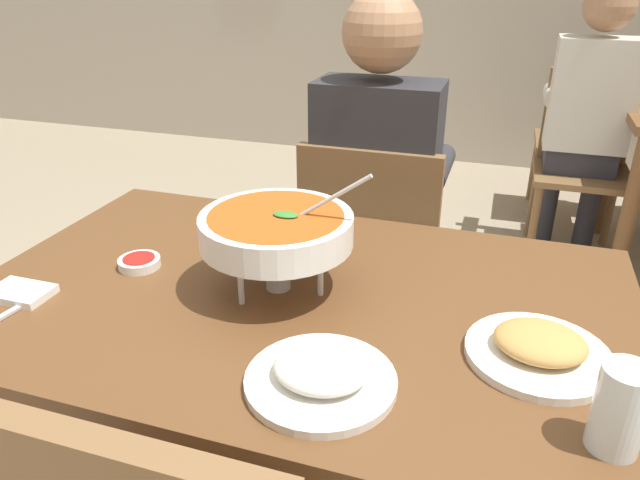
{
  "coord_description": "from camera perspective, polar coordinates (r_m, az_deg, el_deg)",
  "views": [
    {
      "loc": [
        0.36,
        -0.95,
        1.38
      ],
      "look_at": [
        0.0,
        0.15,
        0.82
      ],
      "focal_mm": 33.11,
      "sensor_mm": 36.0,
      "label": 1
    }
  ],
  "objects": [
    {
      "name": "dining_table_main",
      "position": [
        1.25,
        -2.16,
        -9.76
      ],
      "size": [
        1.31,
        0.83,
        0.77
      ],
      "color": "brown",
      "rests_on": "ground_plane"
    },
    {
      "name": "chair_diner_main",
      "position": [
        1.9,
        5.13,
        -1.76
      ],
      "size": [
        0.44,
        0.44,
        0.9
      ],
      "color": "brown",
      "rests_on": "ground_plane"
    },
    {
      "name": "diner_main",
      "position": [
        1.84,
        5.65,
        5.26
      ],
      "size": [
        0.4,
        0.45,
        1.31
      ],
      "color": "#2D2D38",
      "rests_on": "ground_plane"
    },
    {
      "name": "curry_bowl",
      "position": [
        1.15,
        -4.23,
        0.98
      ],
      "size": [
        0.33,
        0.3,
        0.26
      ],
      "color": "silver",
      "rests_on": "dining_table_main"
    },
    {
      "name": "rice_plate",
      "position": [
        0.94,
        0.07,
        -12.87
      ],
      "size": [
        0.24,
        0.24,
        0.06
      ],
      "color": "white",
      "rests_on": "dining_table_main"
    },
    {
      "name": "appetizer_plate",
      "position": [
        1.06,
        20.41,
        -9.77
      ],
      "size": [
        0.24,
        0.24,
        0.06
      ],
      "color": "white",
      "rests_on": "dining_table_main"
    },
    {
      "name": "sauce_dish",
      "position": [
        1.34,
        -16.99,
        -2.0
      ],
      "size": [
        0.09,
        0.09,
        0.02
      ],
      "color": "white",
      "rests_on": "dining_table_main"
    },
    {
      "name": "napkin_folded",
      "position": [
        1.31,
        -26.97,
        -4.56
      ],
      "size": [
        0.12,
        0.08,
        0.02
      ],
      "primitive_type": "cube",
      "rotation": [
        0.0,
        0.0,
        0.01
      ],
      "color": "white",
      "rests_on": "dining_table_main"
    },
    {
      "name": "spoon_utensil",
      "position": [
        1.26,
        -27.46,
        -6.01
      ],
      "size": [
        0.03,
        0.17,
        0.01
      ],
      "primitive_type": "cube",
      "rotation": [
        0.0,
        0.0,
        -0.12
      ],
      "color": "silver",
      "rests_on": "dining_table_main"
    },
    {
      "name": "drink_glass",
      "position": [
        0.91,
        26.93,
        -14.69
      ],
      "size": [
        0.07,
        0.07,
        0.13
      ],
      "color": "silver",
      "rests_on": "dining_table_main"
    },
    {
      "name": "chair_bg_right",
      "position": [
        3.2,
        24.09,
        7.58
      ],
      "size": [
        0.44,
        0.44,
        0.9
      ],
      "color": "brown",
      "rests_on": "ground_plane"
    },
    {
      "name": "chair_bg_corner",
      "position": [
        3.68,
        25.17,
        9.46
      ],
      "size": [
        0.45,
        0.45,
        0.9
      ],
      "color": "brown",
      "rests_on": "ground_plane"
    },
    {
      "name": "patron_bg_right",
      "position": [
        3.08,
        24.53,
        11.43
      ],
      "size": [
        0.4,
        0.45,
        1.31
      ],
      "color": "#2D2D38",
      "rests_on": "ground_plane"
    }
  ]
}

